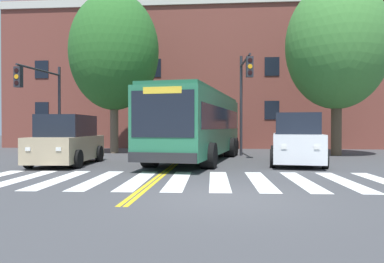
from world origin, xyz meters
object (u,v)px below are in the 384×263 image
Objects in this scene: car_white_far_lane at (296,140)px; traffic_light_overhead at (244,87)px; traffic_light_far_corner at (43,93)px; street_tree_curbside_small at (114,52)px; car_grey_behind_bus at (225,138)px; street_tree_curbside_large at (337,46)px; city_bus at (198,124)px; car_tan_near_lane at (67,141)px.

traffic_light_overhead is at bearing 121.27° from car_white_far_lane.
traffic_light_far_corner is 5.49m from street_tree_curbside_small.
traffic_light_far_corner is at bearing -142.18° from car_grey_behind_bus.
traffic_light_overhead is 6.30m from street_tree_curbside_large.
street_tree_curbside_small is at bearing 51.67° from traffic_light_far_corner.
car_white_far_lane reaches higher than car_grey_behind_bus.
city_bus is at bearing -7.29° from traffic_light_far_corner.
traffic_light_far_corner is 10.93m from traffic_light_overhead.
car_grey_behind_bus is (7.01, 11.27, -0.20)m from car_tan_near_lane.
traffic_light_overhead is at bearing -81.63° from car_grey_behind_bus.
traffic_light_far_corner is at bearing -170.47° from street_tree_curbside_large.
car_grey_behind_bus is at bearing 98.37° from traffic_light_overhead.
city_bus is at bearing -141.36° from traffic_light_overhead.
traffic_light_far_corner is (-9.89, -7.67, 2.65)m from car_grey_behind_bus.
car_white_far_lane is at bearing -73.22° from car_grey_behind_bus.
city_bus is 2.35× the size of car_tan_near_lane.
street_tree_curbside_small is at bearing 176.19° from street_tree_curbside_large.
street_tree_curbside_large is (7.81, 3.83, 4.57)m from city_bus.
car_white_far_lane is 13.06m from street_tree_curbside_small.
car_tan_near_lane is at bearing -156.03° from city_bus.
city_bus is at bearing -153.87° from street_tree_curbside_large.
car_tan_near_lane is 0.94× the size of traffic_light_far_corner.
car_grey_behind_bus is (1.38, 8.76, -0.97)m from city_bus.
car_grey_behind_bus is at bearing 81.06° from city_bus.
street_tree_curbside_small is (-13.44, 0.89, 0.04)m from street_tree_curbside_large.
car_white_far_lane is 10.78m from car_grey_behind_bus.
car_white_far_lane reaches higher than car_tan_near_lane.
car_white_far_lane is 0.52× the size of street_tree_curbside_large.
city_bus is 8.92m from car_grey_behind_bus.
city_bus is 1.14× the size of street_tree_curbside_large.
traffic_light_overhead is at bearing 38.64° from city_bus.
street_tree_curbside_large is at bearing -3.81° from street_tree_curbside_small.
car_white_far_lane is at bearing -121.65° from street_tree_curbside_large.
traffic_light_overhead is at bearing 28.82° from car_tan_near_lane.
street_tree_curbside_small is at bearing 90.05° from car_tan_near_lane.
city_bus reaches higher than car_grey_behind_bus.
traffic_light_far_corner is (-8.51, 1.09, 1.68)m from city_bus.
traffic_light_far_corner is at bearing 168.50° from car_white_far_lane.
car_grey_behind_bus is at bearing 142.50° from street_tree_curbside_large.
car_grey_behind_bus is 7.54m from traffic_light_overhead.
traffic_light_overhead is at bearing -19.34° from street_tree_curbside_small.
city_bus reaches higher than car_tan_near_lane.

